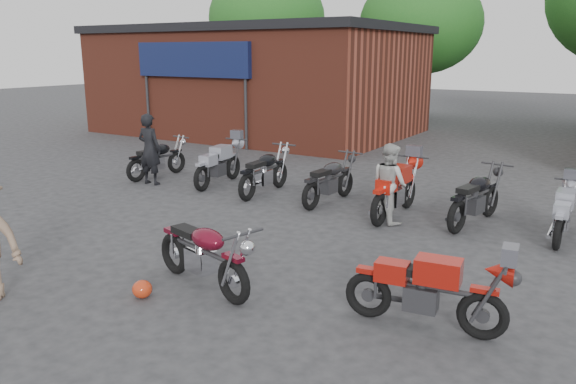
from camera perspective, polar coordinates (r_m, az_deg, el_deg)
The scene contains 16 objects.
ground at distance 7.85m, azimuth -7.39°, elevation -10.69°, with size 90.00×90.00×0.00m, color #2C2C2E.
brick_building at distance 23.77m, azimuth -2.95°, elevation 10.99°, with size 12.00×8.00×4.00m, color maroon.
tree_0 at distance 33.17m, azimuth -2.15°, elevation 15.49°, with size 6.56×6.56×8.20m, color #155219, non-canonical shape.
tree_1 at distance 29.09m, azimuth 13.20°, elevation 14.56°, with size 5.92×5.92×7.40m, color #155219, non-canonical shape.
vintage_motorcycle at distance 7.96m, azimuth -8.61°, elevation -5.82°, with size 2.01×0.66×1.17m, color #560A1A, non-canonical shape.
sportbike at distance 6.99m, azimuth 14.00°, elevation -9.29°, with size 1.89×0.62×1.10m, color #A9170E, non-canonical shape.
helmet at distance 8.02m, azimuth -14.59°, elevation -9.52°, with size 0.27×0.27×0.25m, color #BA3213.
person_dark at distance 14.51m, azimuth -13.88°, elevation 4.24°, with size 0.65×0.43×1.79m, color black.
person_light at distance 11.11m, azimuth 10.28°, elevation 0.89°, with size 0.76×0.59×1.57m, color #AEAEAA.
row_bike_0 at distance 15.37m, azimuth -13.10°, elevation 3.52°, with size 1.91×0.63×1.11m, color black, non-canonical shape.
row_bike_1 at distance 14.18m, azimuth -7.05°, elevation 3.05°, with size 2.02×0.67×1.17m, color #9899A6, non-canonical shape.
row_bike_2 at distance 13.19m, azimuth -2.36°, elevation 2.33°, with size 2.04×0.67×1.18m, color black, non-canonical shape.
row_bike_3 at distance 12.41m, azimuth 4.28°, elevation 1.45°, with size 1.96×0.65×1.14m, color black, non-canonical shape.
row_bike_4 at distance 11.54m, azimuth 10.89°, elevation 0.50°, with size 2.12×0.70×1.23m, color red, non-canonical shape.
row_bike_5 at distance 11.39m, azimuth 18.57°, elevation -0.26°, with size 2.06×0.68×1.19m, color black, non-canonical shape.
row_bike_6 at distance 11.12m, azimuth 26.23°, elevation -1.72°, with size 1.81×0.60×1.05m, color #9C9EAB, non-canonical shape.
Camera 1 is at (4.59, -5.47, 3.27)m, focal length 35.00 mm.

